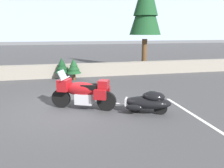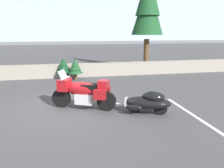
# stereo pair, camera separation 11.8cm
# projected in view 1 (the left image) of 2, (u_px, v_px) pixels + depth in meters

# --- Properties ---
(ground_plane) EXTENTS (80.00, 80.00, 0.00)m
(ground_plane) POSITION_uv_depth(u_px,v_px,m) (67.00, 109.00, 7.90)
(ground_plane) COLOR #424244
(stone_guard_wall) EXTENTS (24.00, 0.61, 0.88)m
(stone_guard_wall) POSITION_uv_depth(u_px,v_px,m) (63.00, 71.00, 13.16)
(stone_guard_wall) COLOR gray
(stone_guard_wall) RESTS_ON ground
(distant_ridgeline) EXTENTS (240.00, 80.00, 16.00)m
(distant_ridgeline) POSITION_uv_depth(u_px,v_px,m) (60.00, 19.00, 96.96)
(distant_ridgeline) COLOR #99A8BF
(distant_ridgeline) RESTS_ON ground
(touring_motorcycle) EXTENTS (2.16, 1.30, 1.33)m
(touring_motorcycle) POSITION_uv_depth(u_px,v_px,m) (83.00, 92.00, 7.74)
(touring_motorcycle) COLOR black
(touring_motorcycle) RESTS_ON ground
(car_shaped_trailer) EXTENTS (2.15, 1.25, 0.76)m
(car_shaped_trailer) POSITION_uv_depth(u_px,v_px,m) (148.00, 101.00, 7.34)
(car_shaped_trailer) COLOR black
(car_shaped_trailer) RESTS_ON ground
(pine_tree_tall) EXTENTS (2.08, 2.08, 7.39)m
(pine_tree_tall) POSITION_uv_depth(u_px,v_px,m) (146.00, 0.00, 14.61)
(pine_tree_tall) COLOR brown
(pine_tree_tall) RESTS_ON ground
(pine_sapling_near) EXTENTS (0.81, 0.81, 1.19)m
(pine_sapling_near) POSITION_uv_depth(u_px,v_px,m) (62.00, 66.00, 12.59)
(pine_sapling_near) COLOR brown
(pine_sapling_near) RESTS_ON ground
(pine_sapling_farther) EXTENTS (0.80, 0.80, 1.18)m
(pine_sapling_farther) POSITION_uv_depth(u_px,v_px,m) (74.00, 67.00, 12.37)
(pine_sapling_farther) COLOR brown
(pine_sapling_farther) RESTS_ON ground
(parking_stripe_marker) EXTENTS (0.12, 3.60, 0.01)m
(parking_stripe_marker) POSITION_uv_depth(u_px,v_px,m) (193.00, 115.00, 7.32)
(parking_stripe_marker) COLOR silver
(parking_stripe_marker) RESTS_ON ground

